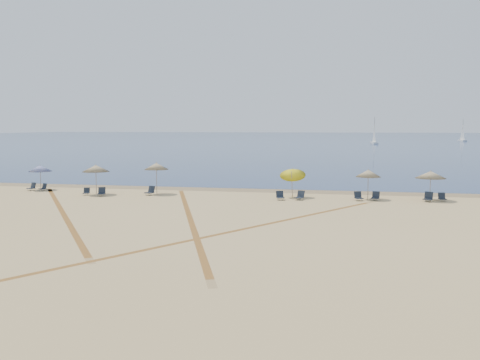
# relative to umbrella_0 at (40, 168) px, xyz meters

# --- Properties ---
(ground) EXTENTS (160.00, 160.00, 0.00)m
(ground) POSITION_rel_umbrella_0_xyz_m (18.25, -20.57, -1.92)
(ground) COLOR tan
(ground) RESTS_ON ground
(ocean) EXTENTS (500.00, 500.00, 0.00)m
(ocean) POSITION_rel_umbrella_0_xyz_m (18.25, 204.43, -1.91)
(ocean) COLOR #0C2151
(ocean) RESTS_ON ground
(wet_sand) EXTENTS (500.00, 500.00, 0.00)m
(wet_sand) POSITION_rel_umbrella_0_xyz_m (18.25, 3.43, -1.91)
(wet_sand) COLOR olive
(wet_sand) RESTS_ON ground
(umbrella_0) EXTENTS (2.05, 2.05, 2.26)m
(umbrella_0) POSITION_rel_umbrella_0_xyz_m (0.00, 0.00, 0.00)
(umbrella_0) COLOR gray
(umbrella_0) RESTS_ON ground
(umbrella_1) EXTENTS (2.24, 2.24, 2.51)m
(umbrella_1) POSITION_rel_umbrella_0_xyz_m (6.33, -1.96, 0.25)
(umbrella_1) COLOR gray
(umbrella_1) RESTS_ON ground
(umbrella_2) EXTENTS (2.03, 2.03, 2.66)m
(umbrella_2) POSITION_rel_umbrella_0_xyz_m (11.13, -0.62, 0.41)
(umbrella_2) COLOR gray
(umbrella_2) RESTS_ON ground
(umbrella_3) EXTENTS (2.06, 2.11, 2.70)m
(umbrella_3) POSITION_rel_umbrella_0_xyz_m (22.52, -0.57, 0.10)
(umbrella_3) COLOR gray
(umbrella_3) RESTS_ON ground
(umbrella_4) EXTENTS (1.94, 1.95, 2.36)m
(umbrella_4) POSITION_rel_umbrella_0_xyz_m (28.39, -0.47, 0.10)
(umbrella_4) COLOR gray
(umbrella_4) RESTS_ON ground
(umbrella_5) EXTENTS (2.31, 2.31, 2.30)m
(umbrella_5) POSITION_rel_umbrella_0_xyz_m (33.05, -0.15, 0.05)
(umbrella_5) COLOR gray
(umbrella_5) RESTS_ON ground
(chair_0) EXTENTS (0.75, 0.81, 0.68)m
(chair_0) POSITION_rel_umbrella_0_xyz_m (-0.55, -0.49, -1.62)
(chair_0) COLOR black
(chair_0) RESTS_ON ground
(chair_1) EXTENTS (0.70, 0.75, 0.62)m
(chair_1) POSITION_rel_umbrella_0_xyz_m (0.54, -0.47, -1.64)
(chair_1) COLOR black
(chair_1) RESTS_ON ground
(chair_2) EXTENTS (0.63, 0.69, 0.60)m
(chair_2) POSITION_rel_umbrella_0_xyz_m (5.68, -2.44, -1.65)
(chair_2) COLOR black
(chair_2) RESTS_ON ground
(chair_3) EXTENTS (0.75, 0.82, 0.70)m
(chair_3) POSITION_rel_umbrella_0_xyz_m (7.17, -2.73, -1.61)
(chair_3) COLOR black
(chair_3) RESTS_ON ground
(chair_4) EXTENTS (0.83, 0.89, 0.74)m
(chair_4) POSITION_rel_umbrella_0_xyz_m (10.88, -1.46, -1.59)
(chair_4) COLOR black
(chair_4) RESTS_ON ground
(chair_5) EXTENTS (0.75, 0.81, 0.68)m
(chair_5) POSITION_rel_umbrella_0_xyz_m (21.73, -2.20, -1.62)
(chair_5) COLOR black
(chair_5) RESTS_ON ground
(chair_6) EXTENTS (0.81, 0.86, 0.71)m
(chair_6) POSITION_rel_umbrella_0_xyz_m (23.25, -1.93, -1.60)
(chair_6) COLOR black
(chair_6) RESTS_ON ground
(chair_7) EXTENTS (0.76, 0.82, 0.68)m
(chair_7) POSITION_rel_umbrella_0_xyz_m (27.66, -1.41, -1.61)
(chair_7) COLOR black
(chair_7) RESTS_ON ground
(chair_8) EXTENTS (0.71, 0.78, 0.67)m
(chair_8) POSITION_rel_umbrella_0_xyz_m (28.95, -1.05, -1.62)
(chair_8) COLOR black
(chair_8) RESTS_ON ground
(chair_9) EXTENTS (0.82, 0.88, 0.73)m
(chair_9) POSITION_rel_umbrella_0_xyz_m (32.80, -1.01, -1.59)
(chair_9) COLOR black
(chair_9) RESTS_ON ground
(chair_10) EXTENTS (0.60, 0.67, 0.63)m
(chair_10) POSITION_rel_umbrella_0_xyz_m (33.89, -0.45, -1.64)
(chair_10) COLOR black
(chair_10) RESTS_ON ground
(sailboat_0) EXTENTS (2.16, 5.55, 8.06)m
(sailboat_0) POSITION_rel_umbrella_0_xyz_m (68.99, 161.80, 0.52)
(sailboat_0) COLOR white
(sailboat_0) RESTS_ON ocean
(sailboat_1) EXTENTS (2.29, 5.83, 8.46)m
(sailboat_1) POSITION_rel_umbrella_0_xyz_m (35.77, 126.44, 0.64)
(sailboat_1) COLOR white
(sailboat_1) RESTS_ON ocean
(tire_tracks) EXTENTS (52.39, 43.14, 0.00)m
(tire_tracks) POSITION_rel_umbrella_0_xyz_m (15.46, -11.86, -1.91)
(tire_tracks) COLOR tan
(tire_tracks) RESTS_ON ground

